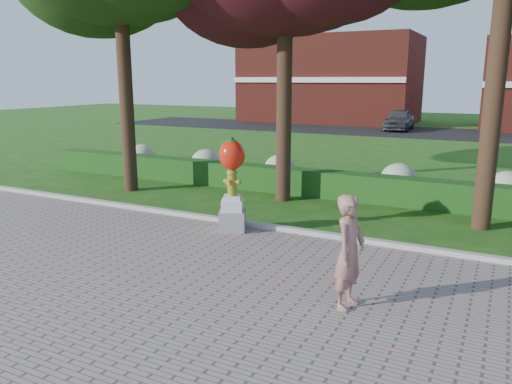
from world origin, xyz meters
The scene contains 9 objects.
ground centered at (0.00, 0.00, 0.00)m, with size 100.00×100.00×0.00m, color #1E4E13.
curb centered at (0.00, 3.00, 0.07)m, with size 40.00×0.18×0.15m, color #ADADA5.
lawn_hedge centered at (0.00, 7.00, 0.40)m, with size 24.00×0.70×0.80m, color #154012.
hydrangea_row centered at (0.57, 8.00, 0.55)m, with size 20.10×1.10×0.99m.
street centered at (0.00, 28.00, 0.01)m, with size 50.00×8.00×0.02m, color black.
building_left centered at (-10.00, 34.00, 3.50)m, with size 14.00×8.00×7.00m, color maroon.
hydrant_sculpture centered at (-1.77, 2.50, 1.22)m, with size 0.79×0.79×2.22m.
woman centered at (1.86, -0.23, 0.95)m, with size 0.66×0.43×1.81m, color #A56B5E.
parked_car centered at (-3.12, 28.91, 0.77)m, with size 1.76×4.38×1.49m, color #404247.
Camera 1 is at (3.88, -7.42, 3.56)m, focal length 35.00 mm.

